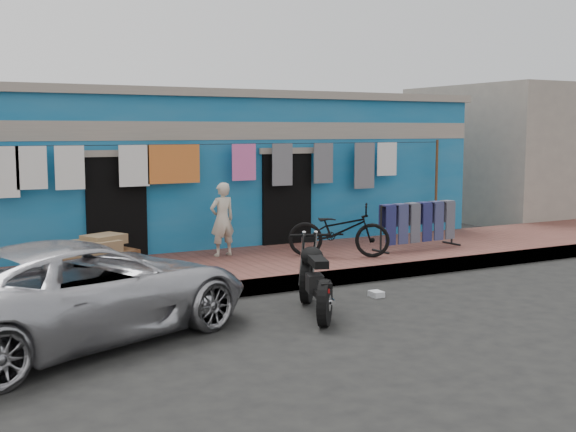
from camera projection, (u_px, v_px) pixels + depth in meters
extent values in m
plane|color=black|center=(354.00, 310.00, 10.32)|extent=(80.00, 80.00, 0.00)
cube|color=brown|center=(262.00, 267.00, 12.93)|extent=(28.00, 3.00, 0.25)
cube|color=gray|center=(301.00, 282.00, 11.66)|extent=(28.00, 0.10, 0.25)
cube|color=#10609A|center=(183.00, 173.00, 16.25)|extent=(12.00, 5.00, 3.20)
cube|color=#9E9384|center=(226.00, 131.00, 14.01)|extent=(12.00, 0.14, 0.35)
cube|color=#9E9384|center=(182.00, 98.00, 16.06)|extent=(12.20, 5.20, 0.16)
cube|color=black|center=(117.00, 214.00, 13.08)|extent=(1.10, 0.10, 2.10)
cube|color=black|center=(287.00, 205.00, 14.73)|extent=(1.10, 0.10, 2.10)
cube|color=#9E9384|center=(535.00, 153.00, 21.39)|extent=(6.00, 5.00, 3.80)
cylinder|color=brown|center=(436.00, 187.00, 16.23)|extent=(0.06, 0.06, 2.10)
cylinder|color=black|center=(232.00, 144.00, 13.77)|extent=(10.00, 0.01, 0.01)
cube|color=silver|center=(0.00, 172.00, 11.86)|extent=(0.60, 0.02, 0.85)
cube|color=silver|center=(32.00, 168.00, 12.08)|extent=(0.50, 0.02, 0.73)
cube|color=silver|center=(70.00, 168.00, 12.38)|extent=(0.50, 0.02, 0.76)
cube|color=silver|center=(134.00, 166.00, 12.91)|extent=(0.55, 0.02, 0.74)
cube|color=#CC4C26|center=(174.00, 164.00, 13.26)|extent=(1.00, 0.02, 0.71)
cube|color=#D75DA1|center=(244.00, 162.00, 13.92)|extent=(0.50, 0.02, 0.71)
cube|color=slate|center=(282.00, 165.00, 14.32)|extent=(0.45, 0.02, 0.84)
cube|color=slate|center=(323.00, 163.00, 14.77)|extent=(0.45, 0.02, 0.82)
cube|color=slate|center=(364.00, 166.00, 15.25)|extent=(0.50, 0.02, 0.97)
cube|color=silver|center=(387.00, 159.00, 15.51)|extent=(0.50, 0.02, 0.71)
imported|color=silver|center=(80.00, 289.00, 8.77)|extent=(5.00, 3.60, 1.28)
imported|color=beige|center=(222.00, 219.00, 13.27)|extent=(0.53, 0.39, 1.36)
imported|color=black|center=(339.00, 225.00, 13.20)|extent=(1.88, 1.58, 1.19)
cube|color=silver|center=(321.00, 294.00, 11.14)|extent=(0.26, 0.25, 0.09)
cube|color=silver|center=(315.00, 291.00, 11.39)|extent=(0.19, 0.18, 0.08)
cube|color=silver|center=(376.00, 294.00, 11.15)|extent=(0.18, 0.23, 0.09)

